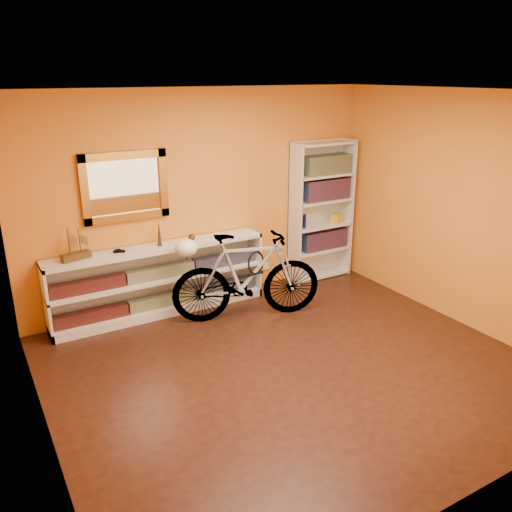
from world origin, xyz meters
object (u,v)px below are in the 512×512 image
helmet (186,248)px  bookcase (321,211)px  console_unit (160,280)px  bicycle (247,276)px

helmet → bookcase: bearing=11.7°
console_unit → bookcase: size_ratio=1.37×
bicycle → helmet: size_ratio=7.02×
bookcase → helmet: size_ratio=7.48×
bookcase → console_unit: bearing=-179.4°
console_unit → helmet: 0.68m
console_unit → bicycle: (0.83, -0.63, 0.10)m
console_unit → bicycle: bearing=-37.0°
console_unit → bookcase: 2.42m
bookcase → helmet: 2.23m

